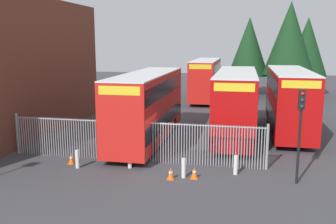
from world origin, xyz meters
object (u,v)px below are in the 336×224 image
(double_decker_bus_behind_fence_right, at_px, (289,98))
(traffic_cone_by_gate, at_px, (71,158))
(bollard_near_left, at_px, (77,159))
(bollard_far_right, at_px, (236,165))
(double_decker_bus_far_back, at_px, (206,78))
(bollard_near_right, at_px, (184,168))
(traffic_cone_near_kerb, at_px, (194,173))
(bollard_center_front, at_px, (130,159))
(traffic_cone_mid_forecourt, at_px, (171,173))
(traffic_light_kerbside, at_px, (301,119))
(double_decker_bus_near_gate, at_px, (147,105))
(double_decker_bus_behind_fence_left, at_px, (236,101))

(double_decker_bus_behind_fence_right, xyz_separation_m, traffic_cone_by_gate, (-11.93, -9.70, -2.13))
(bollard_near_left, xyz_separation_m, bollard_far_right, (7.92, 0.65, 0.00))
(traffic_cone_by_gate, bearing_deg, double_decker_bus_far_back, 78.93)
(bollard_near_left, bearing_deg, bollard_near_right, -3.01)
(traffic_cone_near_kerb, bearing_deg, bollard_near_right, 176.92)
(double_decker_bus_far_back, relative_size, traffic_cone_by_gate, 18.32)
(bollard_center_front, distance_m, traffic_cone_mid_forecourt, 2.64)
(double_decker_bus_behind_fence_right, xyz_separation_m, traffic_light_kerbside, (-0.64, -10.28, 0.56))
(double_decker_bus_far_back, relative_size, traffic_cone_near_kerb, 18.32)
(bollard_near_left, distance_m, bollard_near_right, 5.53)
(double_decker_bus_far_back, distance_m, traffic_cone_mid_forecourt, 24.97)
(bollard_near_left, bearing_deg, bollard_center_front, 11.83)
(double_decker_bus_behind_fence_right, bearing_deg, bollard_near_left, -137.73)
(traffic_cone_by_gate, bearing_deg, traffic_cone_mid_forecourt, -12.21)
(traffic_cone_mid_forecourt, relative_size, traffic_cone_near_kerb, 1.00)
(double_decker_bus_far_back, xyz_separation_m, bollard_center_front, (-1.40, -23.68, -1.95))
(traffic_cone_near_kerb, bearing_deg, traffic_cone_by_gate, 172.33)
(bollard_near_left, distance_m, traffic_cone_by_gate, 0.86)
(bollard_center_front, bearing_deg, traffic_light_kerbside, -3.91)
(traffic_light_kerbside, bearing_deg, double_decker_bus_near_gate, 146.07)
(bollard_near_right, bearing_deg, double_decker_bus_behind_fence_right, 61.28)
(bollard_near_right, height_order, traffic_cone_mid_forecourt, bollard_near_right)
(bollard_near_left, bearing_deg, double_decker_bus_behind_fence_right, 42.27)
(double_decker_bus_behind_fence_left, height_order, bollard_near_left, double_decker_bus_behind_fence_left)
(double_decker_bus_behind_fence_right, bearing_deg, bollard_near_right, -118.72)
(bollard_near_right, relative_size, bollard_far_right, 1.00)
(bollard_near_right, bearing_deg, traffic_cone_near_kerb, -3.08)
(double_decker_bus_near_gate, bearing_deg, double_decker_bus_far_back, 84.44)
(traffic_cone_by_gate, bearing_deg, bollard_near_left, -43.28)
(double_decker_bus_behind_fence_left, height_order, traffic_cone_near_kerb, double_decker_bus_behind_fence_left)
(double_decker_bus_behind_fence_left, relative_size, bollard_near_right, 11.38)
(double_decker_bus_near_gate, height_order, traffic_cone_by_gate, double_decker_bus_near_gate)
(traffic_cone_near_kerb, bearing_deg, bollard_far_right, 27.27)
(double_decker_bus_far_back, height_order, traffic_cone_mid_forecourt, double_decker_bus_far_back)
(bollard_far_right, distance_m, traffic_light_kerbside, 3.78)
(double_decker_bus_behind_fence_left, relative_size, bollard_center_front, 11.38)
(double_decker_bus_near_gate, bearing_deg, bollard_near_right, -61.03)
(double_decker_bus_behind_fence_left, bearing_deg, double_decker_bus_near_gate, -155.64)
(bollard_near_right, relative_size, traffic_light_kerbside, 0.22)
(double_decker_bus_near_gate, relative_size, bollard_near_left, 11.38)
(traffic_cone_by_gate, bearing_deg, double_decker_bus_behind_fence_left, 42.46)
(bollard_near_left, distance_m, traffic_cone_mid_forecourt, 5.01)
(double_decker_bus_near_gate, height_order, bollard_center_front, double_decker_bus_near_gate)
(double_decker_bus_near_gate, bearing_deg, double_decker_bus_behind_fence_left, 24.36)
(bollard_near_left, height_order, bollard_near_right, same)
(traffic_cone_mid_forecourt, distance_m, traffic_light_kerbside, 6.34)
(bollard_near_left, relative_size, bollard_center_front, 1.00)
(bollard_near_right, bearing_deg, traffic_light_kerbside, 3.18)
(double_decker_bus_far_back, distance_m, bollard_center_front, 23.80)
(double_decker_bus_near_gate, distance_m, traffic_cone_mid_forecourt, 7.22)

